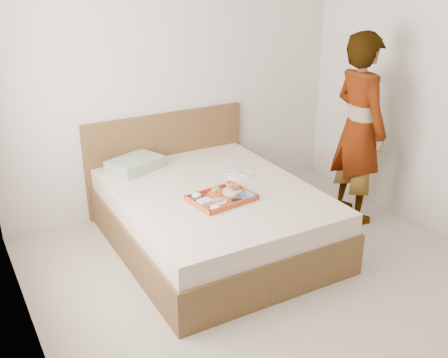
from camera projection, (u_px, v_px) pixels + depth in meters
name	position (u px, v px, depth m)	size (l,w,h in m)	color
ground	(294.00, 298.00, 3.93)	(3.50, 4.00, 0.01)	beige
wall_back	(176.00, 75.00, 5.02)	(3.50, 0.01, 2.60)	silver
wall_left	(22.00, 184.00, 2.63)	(0.01, 4.00, 2.60)	silver
bed	(213.00, 217.00, 4.56)	(1.65, 2.00, 0.53)	brown
headboard	(167.00, 160.00, 5.26)	(1.65, 0.06, 0.95)	brown
pillow	(135.00, 164.00, 4.84)	(0.47, 0.32, 0.11)	#94B68F
tray	(222.00, 198.00, 4.25)	(0.49, 0.36, 0.04)	#AD5220
prawn_plate	(232.00, 191.00, 4.37)	(0.17, 0.17, 0.01)	white
navy_bowl_big	(245.00, 197.00, 4.25)	(0.14, 0.14, 0.03)	#161B48
sauce_dish	(235.00, 201.00, 4.17)	(0.07, 0.07, 0.03)	black
meat_plate	(219.00, 201.00, 4.20)	(0.12, 0.12, 0.01)	white
bread_plate	(215.00, 193.00, 4.34)	(0.12, 0.12, 0.01)	orange
salad_bowl	(197.00, 197.00, 4.24)	(0.11, 0.11, 0.03)	#161B48
plastic_tub	(205.00, 202.00, 4.14)	(0.10, 0.08, 0.04)	silver
cheese_round	(215.00, 208.00, 4.07)	(0.07, 0.07, 0.03)	white
dinner_plate	(239.00, 174.00, 4.76)	(0.24, 0.24, 0.01)	white
person	(359.00, 129.00, 4.84)	(0.64, 0.42, 1.77)	beige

